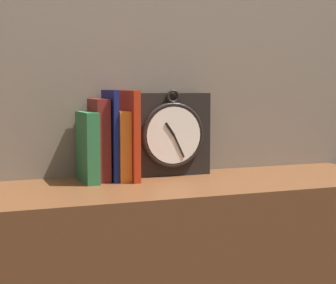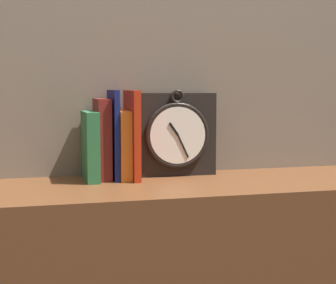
% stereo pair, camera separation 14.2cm
% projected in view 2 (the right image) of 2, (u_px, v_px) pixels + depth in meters
% --- Properties ---
extents(wall_back, '(6.00, 0.05, 2.60)m').
position_uv_depth(wall_back, '(149.00, 40.00, 1.60)').
color(wall_back, '#756656').
rests_on(wall_back, ground_plane).
extents(clock, '(0.23, 0.08, 0.24)m').
position_uv_depth(clock, '(174.00, 134.00, 1.57)').
color(clock, black).
rests_on(clock, bookshelf).
extents(book_slot0_green, '(0.03, 0.15, 0.18)m').
position_uv_depth(book_slot0_green, '(90.00, 146.00, 1.48)').
color(book_slot0_green, '#29693B').
rests_on(book_slot0_green, bookshelf).
extents(book_slot1_maroon, '(0.03, 0.12, 0.21)m').
position_uv_depth(book_slot1_maroon, '(102.00, 139.00, 1.49)').
color(book_slot1_maroon, maroon).
rests_on(book_slot1_maroon, bookshelf).
extents(book_slot2_navy, '(0.01, 0.13, 0.24)m').
position_uv_depth(book_slot2_navy, '(113.00, 135.00, 1.49)').
color(book_slot2_navy, navy).
rests_on(book_slot2_navy, bookshelf).
extents(book_slot3_orange, '(0.03, 0.14, 0.18)m').
position_uv_depth(book_slot3_orange, '(122.00, 145.00, 1.50)').
color(book_slot3_orange, orange).
rests_on(book_slot3_orange, bookshelf).
extents(book_slot4_red, '(0.02, 0.15, 0.24)m').
position_uv_depth(book_slot4_red, '(132.00, 135.00, 1.50)').
color(book_slot4_red, '#B1280F').
rests_on(book_slot4_red, bookshelf).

